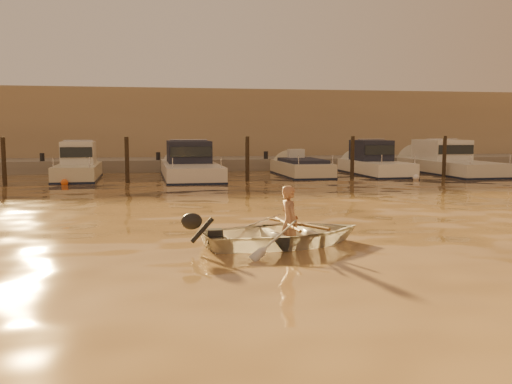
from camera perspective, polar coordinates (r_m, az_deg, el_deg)
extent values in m
plane|color=olive|center=(12.66, 11.42, -4.45)|extent=(160.00, 160.00, 0.00)
imported|color=silver|center=(11.58, 2.91, -4.19)|extent=(3.68, 2.89, 0.69)
imported|color=#9D6A4E|center=(11.58, 3.37, -3.06)|extent=(0.44, 0.60, 1.50)
cylinder|color=brown|center=(11.65, 4.04, -3.17)|extent=(0.81, 1.98, 0.13)
cylinder|color=brown|center=(11.57, 3.14, -3.23)|extent=(0.09, 2.10, 0.13)
cylinder|color=#2D2319|center=(25.93, -23.90, 2.61)|extent=(0.18, 0.18, 2.20)
cylinder|color=#2D2319|center=(25.31, -12.78, 2.92)|extent=(0.18, 0.18, 2.20)
cylinder|color=#2D2319|center=(25.72, -0.87, 3.13)|extent=(0.18, 0.18, 2.20)
cylinder|color=#2D2319|center=(27.07, 9.61, 3.20)|extent=(0.18, 0.18, 2.20)
cylinder|color=#2D2319|center=(29.08, 18.31, 3.18)|extent=(0.18, 0.18, 2.20)
sphere|color=orange|center=(25.17, -18.61, 0.90)|extent=(0.30, 0.30, 0.30)
sphere|color=white|center=(24.84, -3.79, 1.15)|extent=(0.30, 0.30, 0.30)
sphere|color=orange|center=(26.58, 4.74, 1.48)|extent=(0.30, 0.30, 0.30)
sphere|color=white|center=(27.36, 15.71, 1.41)|extent=(0.30, 0.30, 0.30)
cube|color=gray|center=(33.39, -2.92, 2.57)|extent=(52.00, 4.00, 1.00)
cube|color=#9E8466|center=(38.76, -4.13, 6.41)|extent=(46.00, 7.00, 4.80)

